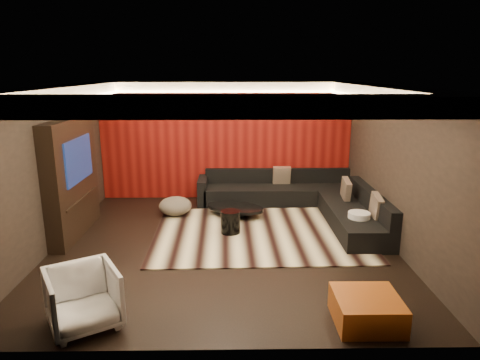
{
  "coord_description": "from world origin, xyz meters",
  "views": [
    {
      "loc": [
        0.17,
        -7.19,
        3.05
      ],
      "look_at": [
        0.3,
        0.6,
        1.05
      ],
      "focal_mm": 32.0,
      "sensor_mm": 36.0,
      "label": 1
    }
  ],
  "objects_px": {
    "orange_ottoman": "(367,310)",
    "armchair": "(83,298)",
    "drum_stool": "(230,222)",
    "sectional_sofa": "(304,200)",
    "coffee_table": "(235,211)",
    "white_side_table": "(358,225)"
  },
  "relations": [
    {
      "from": "sectional_sofa",
      "to": "armchair",
      "type": "bearing_deg",
      "value": -127.81
    },
    {
      "from": "coffee_table",
      "to": "sectional_sofa",
      "type": "height_order",
      "value": "sectional_sofa"
    },
    {
      "from": "white_side_table",
      "to": "sectional_sofa",
      "type": "distance_m",
      "value": 1.77
    },
    {
      "from": "drum_stool",
      "to": "sectional_sofa",
      "type": "bearing_deg",
      "value": 39.27
    },
    {
      "from": "drum_stool",
      "to": "orange_ottoman",
      "type": "relative_size",
      "value": 0.55
    },
    {
      "from": "orange_ottoman",
      "to": "white_side_table",
      "type": "bearing_deg",
      "value": 76.16
    },
    {
      "from": "white_side_table",
      "to": "armchair",
      "type": "height_order",
      "value": "armchair"
    },
    {
      "from": "drum_stool",
      "to": "sectional_sofa",
      "type": "height_order",
      "value": "sectional_sofa"
    },
    {
      "from": "drum_stool",
      "to": "armchair",
      "type": "relative_size",
      "value": 0.53
    },
    {
      "from": "orange_ottoman",
      "to": "armchair",
      "type": "xyz_separation_m",
      "value": [
        -3.48,
        -0.01,
        0.2
      ]
    },
    {
      "from": "drum_stool",
      "to": "sectional_sofa",
      "type": "xyz_separation_m",
      "value": [
        1.62,
        1.32,
        0.02
      ]
    },
    {
      "from": "coffee_table",
      "to": "armchair",
      "type": "height_order",
      "value": "armchair"
    },
    {
      "from": "orange_ottoman",
      "to": "armchair",
      "type": "relative_size",
      "value": 0.97
    },
    {
      "from": "white_side_table",
      "to": "armchair",
      "type": "distance_m",
      "value": 4.99
    },
    {
      "from": "white_side_table",
      "to": "orange_ottoman",
      "type": "distance_m",
      "value": 2.84
    },
    {
      "from": "coffee_table",
      "to": "white_side_table",
      "type": "bearing_deg",
      "value": -28.78
    },
    {
      "from": "coffee_table",
      "to": "armchair",
      "type": "bearing_deg",
      "value": -114.84
    },
    {
      "from": "drum_stool",
      "to": "armchair",
      "type": "height_order",
      "value": "armchair"
    },
    {
      "from": "drum_stool",
      "to": "orange_ottoman",
      "type": "bearing_deg",
      "value": -60.61
    },
    {
      "from": "coffee_table",
      "to": "drum_stool",
      "type": "height_order",
      "value": "drum_stool"
    },
    {
      "from": "white_side_table",
      "to": "sectional_sofa",
      "type": "height_order",
      "value": "sectional_sofa"
    },
    {
      "from": "drum_stool",
      "to": "white_side_table",
      "type": "bearing_deg",
      "value": -6.62
    }
  ]
}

